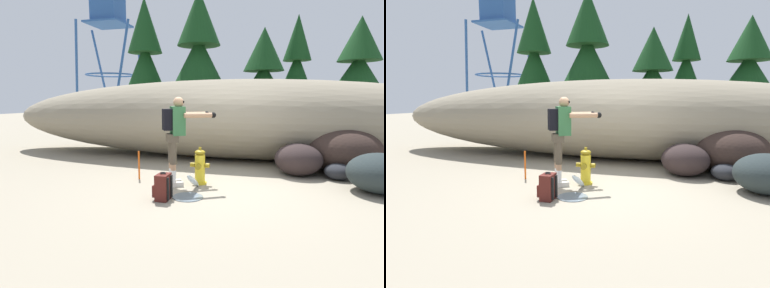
{
  "view_description": "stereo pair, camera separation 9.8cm",
  "coord_description": "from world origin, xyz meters",
  "views": [
    {
      "loc": [
        1.1,
        -5.79,
        1.68
      ],
      "look_at": [
        -0.53,
        0.36,
        0.75
      ],
      "focal_mm": 29.02,
      "sensor_mm": 36.0,
      "label": 1
    },
    {
      "loc": [
        1.2,
        -5.76,
        1.68
      ],
      "look_at": [
        -0.53,
        0.36,
        0.75
      ],
      "focal_mm": 29.02,
      "sensor_mm": 36.0,
      "label": 2
    }
  ],
  "objects": [
    {
      "name": "boulder_large",
      "position": [
        1.65,
        1.3,
        0.35
      ],
      "size": [
        1.1,
        1.03,
        0.71
      ],
      "primitive_type": "ellipsoid",
      "rotation": [
        0.0,
        0.0,
        4.63
      ],
      "color": "#2E2322",
      "rests_on": "ground_plane"
    },
    {
      "name": "dirt_embankment",
      "position": [
        0.0,
        3.06,
        1.11
      ],
      "size": [
        14.26,
        3.2,
        2.22
      ],
      "primitive_type": "ellipsoid",
      "color": "gray",
      "rests_on": "ground_plane"
    },
    {
      "name": "pine_tree_far_left",
      "position": [
        -5.01,
        8.47,
        3.42
      ],
      "size": [
        2.54,
        2.54,
        6.43
      ],
      "color": "#47331E",
      "rests_on": "ground_plane"
    },
    {
      "name": "pine_tree_left",
      "position": [
        -2.3,
        8.21,
        3.62
      ],
      "size": [
        3.0,
        3.0,
        6.47
      ],
      "color": "#47331E",
      "rests_on": "ground_plane"
    },
    {
      "name": "boulder_mid",
      "position": [
        2.66,
        1.86,
        0.52
      ],
      "size": [
        1.87,
        1.82,
        1.04
      ],
      "primitive_type": "ellipsoid",
      "rotation": [
        0.0,
        0.0,
        6.1
      ],
      "color": "#32241F",
      "rests_on": "ground_plane"
    },
    {
      "name": "hydrant_water_jet",
      "position": [
        -0.29,
        -0.57,
        0.14
      ],
      "size": [
        0.53,
        1.03,
        0.46
      ],
      "color": "silver",
      "rests_on": "ground_plane"
    },
    {
      "name": "spare_backpack",
      "position": [
        -0.66,
        -1.06,
        0.22
      ],
      "size": [
        0.29,
        0.3,
        0.47
      ],
      "rotation": [
        0.0,
        0.0,
        3.12
      ],
      "color": "#511E19",
      "rests_on": "ground_plane"
    },
    {
      "name": "pine_tree_right",
      "position": [
        2.05,
        10.25,
        3.12
      ],
      "size": [
        2.02,
        2.02,
        5.63
      ],
      "color": "#47331E",
      "rests_on": "ground_plane"
    },
    {
      "name": "survey_stake",
      "position": [
        -1.6,
        0.07,
        0.3
      ],
      "size": [
        0.04,
        0.04,
        0.6
      ],
      "primitive_type": "cylinder",
      "color": "#E55914",
      "rests_on": "ground_plane"
    },
    {
      "name": "boulder_small",
      "position": [
        2.98,
        0.31,
        0.36
      ],
      "size": [
        1.22,
        1.21,
        0.72
      ],
      "primitive_type": "ellipsoid",
      "rotation": [
        0.0,
        0.0,
        0.08
      ],
      "color": "#262E2F",
      "rests_on": "ground_plane"
    },
    {
      "name": "utility_worker",
      "position": [
        -0.69,
        -0.16,
        1.1
      ],
      "size": [
        1.03,
        0.82,
        1.72
      ],
      "rotation": [
        0.0,
        0.0,
        0.51
      ],
      "color": "beige",
      "rests_on": "ground_plane"
    },
    {
      "name": "watchtower",
      "position": [
        -9.9,
        13.8,
        7.35
      ],
      "size": [
        4.23,
        4.23,
        9.56
      ],
      "color": "#285193",
      "rests_on": "ground_plane"
    },
    {
      "name": "fire_hydrant",
      "position": [
        -0.29,
        0.05,
        0.34
      ],
      "size": [
        0.38,
        0.33,
        0.74
      ],
      "color": "yellow",
      "rests_on": "ground_plane"
    },
    {
      "name": "pine_tree_center",
      "position": [
        0.57,
        8.56,
        2.57
      ],
      "size": [
        2.73,
        2.73,
        4.77
      ],
      "color": "#47331E",
      "rests_on": "ground_plane"
    },
    {
      "name": "boulder_outlier",
      "position": [
        2.44,
        1.11,
        0.17
      ],
      "size": [
        0.72,
        0.69,
        0.34
      ],
      "primitive_type": "ellipsoid",
      "rotation": [
        0.0,
        0.0,
        5.93
      ],
      "color": "#25272B",
      "rests_on": "ground_plane"
    },
    {
      "name": "ground_plane",
      "position": [
        0.0,
        0.0,
        -0.02
      ],
      "size": [
        56.0,
        56.0,
        0.04
      ],
      "primitive_type": "cube",
      "color": "gray"
    },
    {
      "name": "pine_tree_far_right",
      "position": [
        4.59,
        9.5,
        2.98
      ],
      "size": [
        2.8,
        2.8,
        5.21
      ],
      "color": "#47331E",
      "rests_on": "ground_plane"
    }
  ]
}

